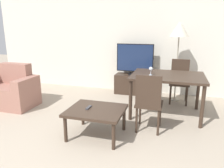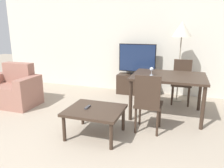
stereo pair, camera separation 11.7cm
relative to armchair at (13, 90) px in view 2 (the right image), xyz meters
The scene contains 11 objects.
wall_back 2.87m from the armchair, 42.46° to the left, with size 7.12×0.06×2.70m.
armchair is the anchor object (origin of this frame).
tv_stand 2.73m from the armchair, 34.48° to the left, with size 0.91×0.38×0.47m.
tv 2.77m from the armchair, 34.44° to the left, with size 0.86×0.30×0.73m.
coffee_table 2.23m from the armchair, 18.56° to the right, with size 0.81×0.70×0.42m.
dining_table 3.10m from the armchair, ahead, with size 1.27×0.98×0.74m.
dining_chair_near 2.86m from the armchair, ahead, with size 0.40×0.40×0.91m.
dining_chair_far 3.50m from the armchair, 20.61° to the left, with size 0.40×0.40×0.91m.
floor_lamp 3.65m from the armchair, 22.61° to the left, with size 0.39×0.39×1.68m.
remote_primary 2.12m from the armchair, 19.39° to the right, with size 0.04×0.15×0.02m.
wine_glass_left 2.83m from the armchair, ahead, with size 0.07×0.07×0.15m.
Camera 2 is at (1.32, -1.43, 1.57)m, focal length 35.00 mm.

